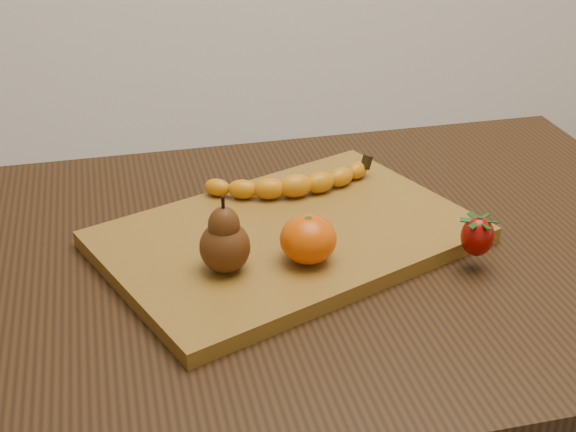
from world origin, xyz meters
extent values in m
cube|color=black|center=(0.00, 0.00, 0.74)|extent=(1.00, 0.70, 0.04)
cylinder|color=black|center=(-0.45, 0.30, 0.36)|extent=(0.05, 0.05, 0.72)
cylinder|color=black|center=(0.45, 0.30, 0.36)|extent=(0.05, 0.05, 0.72)
cube|color=brown|center=(-0.04, 0.02, 0.77)|extent=(0.53, 0.44, 0.02)
ellipsoid|color=#D94C02|center=(-0.03, -0.06, 0.81)|extent=(0.07, 0.07, 0.06)
camera|label=1|loc=(-0.25, -0.84, 1.27)|focal=50.00mm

